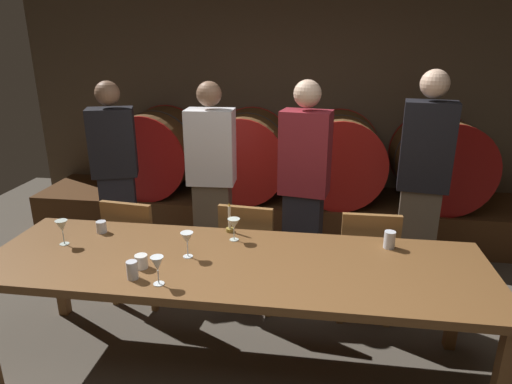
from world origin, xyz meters
The scene contains 23 objects.
back_wall centered at (0.00, 3.07, 1.40)m, with size 6.10×0.24×2.80m, color brown.
barrel_shelf centered at (0.00, 2.52, 0.21)m, with size 5.49×0.90×0.42m, color #4C2D16.
wine_barrel_far_left centered at (-1.48, 2.52, 0.85)m, with size 0.89×0.81×0.89m.
wine_barrel_center_left centered at (-0.47, 2.52, 0.85)m, with size 0.89×0.81×0.89m.
wine_barrel_center_right centered at (0.48, 2.52, 0.85)m, with size 0.89×0.81×0.89m.
wine_barrel_far_right centered at (1.47, 2.52, 0.85)m, with size 0.89×0.81×0.89m.
dining_table centered at (-0.20, 0.33, 0.71)m, with size 2.99×0.91×0.77m.
chair_left centered at (-1.10, 0.98, 0.49)m, with size 0.44×0.44×0.88m.
chair_center centered at (-0.22, 1.03, 0.49)m, with size 0.43×0.43×0.88m.
chair_right centered at (0.65, 1.01, 0.49)m, with size 0.40×0.40×0.88m.
guest_far_left centered at (-1.49, 1.55, 0.86)m, with size 0.44×0.35×1.68m.
guest_center_left centered at (-0.59, 1.43, 0.87)m, with size 0.39×0.26×1.70m.
guest_center_right centered at (0.17, 1.41, 0.89)m, with size 0.42×0.30×1.73m.
guest_far_right centered at (1.09, 1.48, 0.93)m, with size 0.41×0.30×1.81m.
candle_center centered at (-0.31, 0.74, 0.83)m, with size 0.05×0.05×0.21m.
wine_glass_far_left centered at (-1.31, 0.39, 0.89)m, with size 0.08×0.08×0.16m.
wine_glass_center_left centered at (-0.55, 0.01, 0.88)m, with size 0.07×0.07×0.16m.
wine_glass_center_right centered at (-0.48, 0.34, 0.89)m, with size 0.08×0.08×0.16m.
wine_glass_far_right centered at (-0.25, 0.61, 0.88)m, with size 0.08×0.08×0.15m.
cup_far_left centered at (-1.16, 0.60, 0.81)m, with size 0.07×0.07×0.08m, color silver.
cup_center_left centered at (-0.71, 0.04, 0.82)m, with size 0.06×0.06×0.10m, color silver.
cup_center_right centered at (-0.71, 0.17, 0.81)m, with size 0.07×0.07×0.08m, color white.
cup_far_right centered at (0.73, 0.64, 0.82)m, with size 0.07×0.07×0.11m, color silver.
Camera 1 is at (0.27, -2.01, 2.02)m, focal length 31.43 mm.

